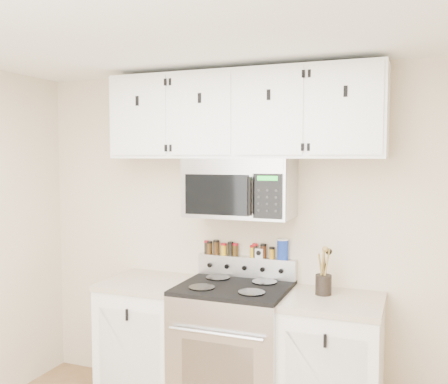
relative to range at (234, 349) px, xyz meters
name	(u,v)px	position (x,y,z in m)	size (l,w,h in m)	color
back_wall	(248,236)	(0.00, 0.32, 0.76)	(3.50, 0.01, 2.50)	#C2AE92
ceiling	(117,1)	(0.00, -1.43, 2.01)	(3.50, 3.50, 0.01)	white
range	(234,349)	(0.00, 0.00, 0.00)	(0.76, 0.65, 1.10)	#B7B7BA
base_cabinet_left	(150,339)	(-0.69, 0.02, -0.03)	(0.64, 0.62, 0.92)	white
base_cabinet_right	(333,366)	(0.69, 0.02, -0.03)	(0.64, 0.62, 0.92)	white
microwave	(240,188)	(0.00, 0.13, 1.14)	(0.76, 0.44, 0.42)	#9E9EA3
upper_cabinets	(241,115)	(0.00, 0.15, 1.66)	(2.00, 0.35, 0.62)	white
utensil_crock	(323,283)	(0.61, 0.09, 0.51)	(0.11, 0.11, 0.32)	black
kitchen_timer	(260,253)	(0.10, 0.28, 0.65)	(0.06, 0.05, 0.07)	silver
salt_canister	(283,249)	(0.28, 0.28, 0.69)	(0.08, 0.08, 0.15)	#16329C
spice_jar_0	(207,247)	(-0.33, 0.28, 0.67)	(0.04, 0.04, 0.10)	black
spice_jar_1	(209,247)	(-0.31, 0.28, 0.66)	(0.04, 0.04, 0.10)	#41290F
spice_jar_2	(216,247)	(-0.25, 0.28, 0.67)	(0.05, 0.05, 0.11)	#3B240E
spice_jar_3	(224,249)	(-0.19, 0.28, 0.66)	(0.05, 0.05, 0.09)	gold
spice_jar_4	(231,249)	(-0.13, 0.28, 0.67)	(0.04, 0.04, 0.11)	black
spice_jar_5	(235,249)	(-0.09, 0.28, 0.66)	(0.04, 0.04, 0.10)	#3B280E
spice_jar_6	(253,251)	(0.05, 0.28, 0.66)	(0.04, 0.04, 0.09)	gold
spice_jar_7	(255,250)	(0.06, 0.28, 0.67)	(0.04, 0.04, 0.11)	black
spice_jar_8	(263,251)	(0.13, 0.28, 0.67)	(0.04, 0.04, 0.11)	#381B0D
spice_jar_9	(272,253)	(0.20, 0.28, 0.66)	(0.04, 0.04, 0.09)	#BE8316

